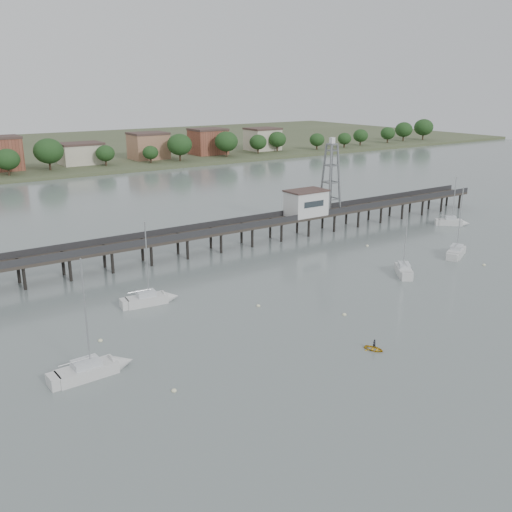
{
  "coord_description": "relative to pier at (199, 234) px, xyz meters",
  "views": [
    {
      "loc": [
        -48.2,
        -29.14,
        30.27
      ],
      "look_at": [
        0.31,
        42.0,
        4.0
      ],
      "focal_mm": 40.0,
      "sensor_mm": 36.0,
      "label": 1
    }
  ],
  "objects": [
    {
      "name": "sailboat_c",
      "position": [
        22.43,
        -28.71,
        -3.15
      ],
      "size": [
        6.0,
        6.94,
        11.92
      ],
      "rotation": [
        0.0,
        0.0,
        0.92
      ],
      "color": "silver",
      "rests_on": "ground"
    },
    {
      "name": "yellow_dinghy",
      "position": [
        -2.23,
        -46.47,
        -3.79
      ],
      "size": [
        1.75,
        1.06,
        2.36
      ],
      "primitive_type": "imported",
      "rotation": [
        0.0,
        0.0,
        0.37
      ],
      "color": "gold",
      "rests_on": "ground"
    },
    {
      "name": "lattice_tower",
      "position": [
        31.5,
        0.0,
        7.31
      ],
      "size": [
        3.2,
        3.2,
        15.5
      ],
      "color": "slate",
      "rests_on": "ground"
    },
    {
      "name": "ground_plane",
      "position": [
        0.0,
        -60.0,
        -3.79
      ],
      "size": [
        500.0,
        500.0,
        0.0
      ],
      "primitive_type": "plane",
      "color": "slate",
      "rests_on": "ground"
    },
    {
      "name": "mooring_buoys",
      "position": [
        1.42,
        -29.94,
        -3.71
      ],
      "size": [
        65.86,
        28.37,
        0.39
      ],
      "color": "#F0EFBA",
      "rests_on": "ground"
    },
    {
      "name": "pier_building",
      "position": [
        25.0,
        0.0,
        2.87
      ],
      "size": [
        8.4,
        5.4,
        5.3
      ],
      "color": "silver",
      "rests_on": "ground"
    },
    {
      "name": "far_shore",
      "position": [
        0.36,
        179.58,
        -2.85
      ],
      "size": [
        500.0,
        170.0,
        10.4
      ],
      "color": "#475133",
      "rests_on": "ground"
    },
    {
      "name": "sailboat_a",
      "position": [
        -30.98,
        -33.72,
        -3.16
      ],
      "size": [
        8.6,
        2.88,
        14.01
      ],
      "rotation": [
        0.0,
        0.0,
        0.05
      ],
      "color": "silver",
      "rests_on": "ground"
    },
    {
      "name": "dinghy_occupant",
      "position": [
        -2.23,
        -46.47,
        -3.79
      ],
      "size": [
        0.64,
        1.17,
        0.27
      ],
      "primitive_type": "imported",
      "rotation": [
        0.0,
        0.0,
        2.92
      ],
      "color": "black",
      "rests_on": "ground"
    },
    {
      "name": "sailboat_d",
      "position": [
        39.0,
        -27.08,
        -3.15
      ],
      "size": [
        8.26,
        5.63,
        13.31
      ],
      "rotation": [
        0.0,
        0.0,
        0.45
      ],
      "color": "silver",
      "rests_on": "ground"
    },
    {
      "name": "pier",
      "position": [
        0.0,
        0.0,
        0.0
      ],
      "size": [
        150.0,
        5.0,
        5.5
      ],
      "color": "#2D2823",
      "rests_on": "ground"
    },
    {
      "name": "sailboat_e",
      "position": [
        57.22,
        -12.55,
        -3.14
      ],
      "size": [
        6.3,
        5.87,
        11.19
      ],
      "rotation": [
        0.0,
        0.0,
        -0.72
      ],
      "color": "silver",
      "rests_on": "ground"
    },
    {
      "name": "sailboat_b",
      "position": [
        -17.34,
        -18.08,
        -3.15
      ],
      "size": [
        7.87,
        3.05,
        12.74
      ],
      "rotation": [
        0.0,
        0.0,
        -0.11
      ],
      "color": "silver",
      "rests_on": "ground"
    }
  ]
}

